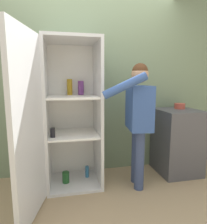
# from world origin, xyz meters

# --- Properties ---
(ground_plane) EXTENTS (12.00, 12.00, 0.00)m
(ground_plane) POSITION_xyz_m (0.00, 0.00, 0.00)
(ground_plane) COLOR tan
(wall_back) EXTENTS (7.00, 0.06, 2.55)m
(wall_back) POSITION_xyz_m (0.00, 0.98, 1.27)
(wall_back) COLOR gray
(wall_back) RESTS_ON ground_plane
(refrigerator) EXTENTS (0.88, 1.27, 1.84)m
(refrigerator) POSITION_xyz_m (-0.36, 0.52, 0.92)
(refrigerator) COLOR silver
(refrigerator) RESTS_ON ground_plane
(person) EXTENTS (0.67, 0.60, 1.55)m
(person) POSITION_xyz_m (0.52, 0.39, 0.96)
(person) COLOR #384770
(person) RESTS_ON ground_plane
(counter) EXTENTS (0.56, 0.59, 0.93)m
(counter) POSITION_xyz_m (1.24, 0.64, 0.47)
(counter) COLOR #4C4C51
(counter) RESTS_ON ground_plane
(bowl) EXTENTS (0.15, 0.15, 0.08)m
(bowl) POSITION_xyz_m (1.31, 0.72, 0.97)
(bowl) COLOR #B24738
(bowl) RESTS_ON counter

